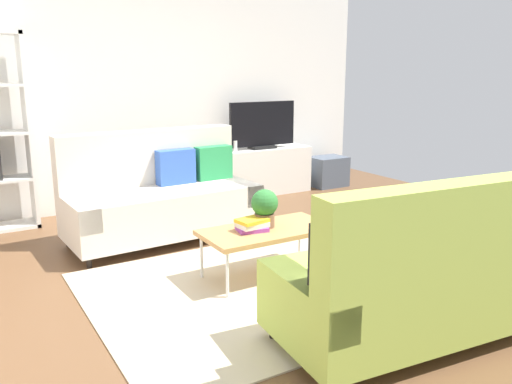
{
  "coord_description": "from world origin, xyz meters",
  "views": [
    {
      "loc": [
        -2.25,
        -3.69,
        1.72
      ],
      "look_at": [
        0.07,
        0.2,
        0.65
      ],
      "focal_mm": 36.88,
      "sensor_mm": 36.0,
      "label": 1
    }
  ],
  "objects": [
    {
      "name": "ground_plane",
      "position": [
        0.0,
        0.0,
        0.0
      ],
      "size": [
        7.68,
        7.68,
        0.0
      ],
      "primitive_type": "plane",
      "color": "brown"
    },
    {
      "name": "wall_far",
      "position": [
        0.0,
        2.8,
        1.45
      ],
      "size": [
        6.4,
        0.12,
        2.9
      ],
      "primitive_type": "cube",
      "color": "white",
      "rests_on": "ground_plane"
    },
    {
      "name": "area_rug",
      "position": [
        -0.08,
        -0.35,
        0.01
      ],
      "size": [
        2.9,
        2.2,
        0.01
      ],
      "primitive_type": "cube",
      "color": "beige",
      "rests_on": "ground_plane"
    },
    {
      "name": "couch_beige",
      "position": [
        -0.41,
        1.28,
        0.45
      ],
      "size": [
        1.94,
        0.93,
        1.1
      ],
      "rotation": [
        0.0,
        0.0,
        3.19
      ],
      "color": "beige",
      "rests_on": "ground_plane"
    },
    {
      "name": "couch_green",
      "position": [
        0.25,
        -1.57,
        0.45
      ],
      "size": [
        1.97,
        1.02,
        1.1
      ],
      "rotation": [
        0.0,
        0.0,
        -0.1
      ],
      "color": "#A3BC4C",
      "rests_on": "ground_plane"
    },
    {
      "name": "coffee_table",
      "position": [
        -0.03,
        -0.15,
        0.39
      ],
      "size": [
        1.1,
        0.56,
        0.42
      ],
      "color": "#B7844C",
      "rests_on": "ground_plane"
    },
    {
      "name": "tv_console",
      "position": [
        1.51,
        2.46,
        0.32
      ],
      "size": [
        1.4,
        0.44,
        0.64
      ],
      "primitive_type": "cube",
      "color": "silver",
      "rests_on": "ground_plane"
    },
    {
      "name": "tv",
      "position": [
        1.51,
        2.44,
        0.95
      ],
      "size": [
        1.0,
        0.2,
        0.64
      ],
      "color": "black",
      "rests_on": "tv_console"
    },
    {
      "name": "storage_trunk",
      "position": [
        2.61,
        2.36,
        0.22
      ],
      "size": [
        0.52,
        0.4,
        0.44
      ],
      "primitive_type": "cube",
      "color": "#4C5666",
      "rests_on": "ground_plane"
    },
    {
      "name": "potted_plant",
      "position": [
        -0.02,
        -0.09,
        0.6
      ],
      "size": [
        0.23,
        0.23,
        0.32
      ],
      "color": "brown",
      "rests_on": "coffee_table"
    },
    {
      "name": "table_book_0",
      "position": [
        -0.16,
        -0.13,
        0.44
      ],
      "size": [
        0.27,
        0.22,
        0.03
      ],
      "primitive_type": "cube",
      "rotation": [
        0.0,
        0.0,
        -0.19
      ],
      "color": "purple",
      "rests_on": "coffee_table"
    },
    {
      "name": "table_book_1",
      "position": [
        -0.16,
        -0.13,
        0.47
      ],
      "size": [
        0.25,
        0.19,
        0.04
      ],
      "primitive_type": "cube",
      "rotation": [
        0.0,
        0.0,
        0.05
      ],
      "color": "silver",
      "rests_on": "table_book_0"
    },
    {
      "name": "table_book_2",
      "position": [
        -0.16,
        -0.13,
        0.51
      ],
      "size": [
        0.26,
        0.21,
        0.03
      ],
      "primitive_type": "cube",
      "rotation": [
        0.0,
        0.0,
        0.14
      ],
      "color": "gold",
      "rests_on": "table_book_1"
    },
    {
      "name": "vase_0",
      "position": [
        0.93,
        2.51,
        0.7
      ],
      "size": [
        0.08,
        0.08,
        0.13
      ],
      "primitive_type": "cylinder",
      "color": "silver",
      "rests_on": "tv_console"
    },
    {
      "name": "bottle_0",
      "position": [
        1.07,
        2.42,
        0.71
      ],
      "size": [
        0.06,
        0.06,
        0.14
      ],
      "primitive_type": "cylinder",
      "color": "silver",
      "rests_on": "tv_console"
    }
  ]
}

